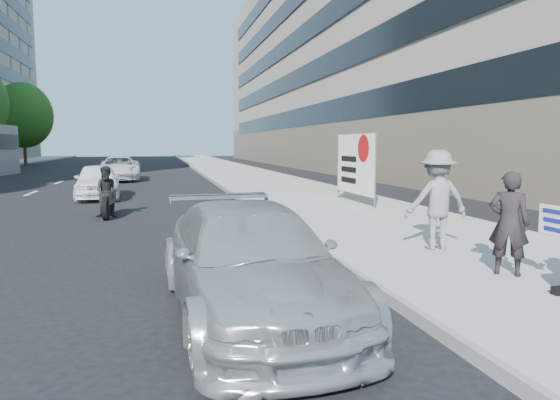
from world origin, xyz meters
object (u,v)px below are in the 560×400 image
object	(u,v)px
jogger	(437,200)
motorcycle	(108,194)
protest_banner	(355,164)
white_sedan_far	(119,169)
pedestrian_woman	(509,223)
white_sedan_near	(98,181)
parked_sedan	(250,261)

from	to	relation	value
jogger	motorcycle	world-z (taller)	jogger
protest_banner	white_sedan_far	xyz separation A→B (m)	(-8.25, 14.31, -0.73)
jogger	pedestrian_woman	xyz separation A→B (m)	(0.04, -1.85, -0.14)
white_sedan_near	motorcycle	size ratio (longest dim) A/B	1.88
white_sedan_near	white_sedan_far	xyz separation A→B (m)	(0.11, 9.51, 0.02)
motorcycle	pedestrian_woman	bearing A→B (deg)	-48.78
protest_banner	white_sedan_far	distance (m)	16.53
white_sedan_far	motorcycle	world-z (taller)	motorcycle
protest_banner	parked_sedan	size ratio (longest dim) A/B	0.68
protest_banner	motorcycle	distance (m)	7.58
white_sedan_far	motorcycle	xyz separation A→B (m)	(0.72, -14.69, -0.04)
jogger	white_sedan_far	bearing A→B (deg)	-67.75
jogger	pedestrian_woman	bearing A→B (deg)	95.42
pedestrian_woman	white_sedan_near	world-z (taller)	pedestrian_woman
jogger	motorcycle	size ratio (longest dim) A/B	0.87
jogger	pedestrian_woman	distance (m)	1.86
parked_sedan	white_sedan_far	world-z (taller)	white_sedan_far
jogger	parked_sedan	size ratio (longest dim) A/B	0.40
jogger	protest_banner	size ratio (longest dim) A/B	0.58
white_sedan_near	motorcycle	bearing A→B (deg)	-85.30
white_sedan_near	motorcycle	world-z (taller)	motorcycle
pedestrian_woman	parked_sedan	xyz separation A→B (m)	(-3.84, -0.38, -0.25)
pedestrian_woman	protest_banner	size ratio (longest dim) A/B	0.49
parked_sedan	white_sedan_far	bearing A→B (deg)	94.77
pedestrian_woman	protest_banner	world-z (taller)	protest_banner
pedestrian_woman	white_sedan_far	xyz separation A→B (m)	(-6.96, 23.21, -0.23)
jogger	motorcycle	distance (m)	9.11
pedestrian_woman	white_sedan_near	distance (m)	15.42
jogger	white_sedan_far	size ratio (longest dim) A/B	0.37
white_sedan_near	white_sedan_far	distance (m)	9.51
pedestrian_woman	white_sedan_far	size ratio (longest dim) A/B	0.31
parked_sedan	white_sedan_far	size ratio (longest dim) A/B	0.92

